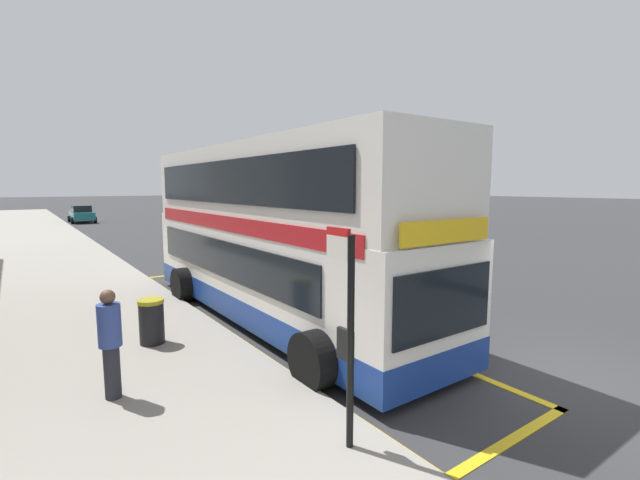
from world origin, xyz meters
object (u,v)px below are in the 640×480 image
bus_stop_sign (347,321)px  litter_bin (152,321)px  parked_car_teal_across (82,214)px  pedestrian_waiting_near_sign (110,340)px  double_decker_bus (273,239)px

bus_stop_sign → litter_bin: size_ratio=2.94×
parked_car_teal_across → pedestrian_waiting_near_sign: pedestrian_waiting_near_sign is taller
bus_stop_sign → litter_bin: (-1.08, 5.10, -1.14)m
double_decker_bus → pedestrian_waiting_near_sign: double_decker_bus is taller
parked_car_teal_across → bus_stop_sign: bearing=-91.3°
double_decker_bus → litter_bin: bearing=-171.4°
bus_stop_sign → parked_car_teal_across: bearing=87.4°
bus_stop_sign → parked_car_teal_across: bus_stop_sign is taller
double_decker_bus → pedestrian_waiting_near_sign: (-4.28, -2.55, -0.99)m
pedestrian_waiting_near_sign → bus_stop_sign: bearing=-54.2°
parked_car_teal_across → pedestrian_waiting_near_sign: bearing=-94.7°
double_decker_bus → litter_bin: 3.52m
double_decker_bus → parked_car_teal_across: (-0.17, 36.42, -1.27)m
bus_stop_sign → pedestrian_waiting_near_sign: bus_stop_sign is taller
pedestrian_waiting_near_sign → litter_bin: 2.40m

